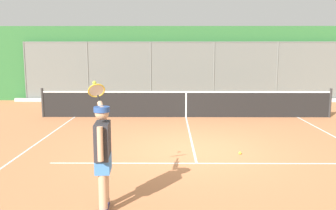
# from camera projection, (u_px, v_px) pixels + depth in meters

# --- Properties ---
(ground_plane) EXTENTS (60.00, 60.00, 0.00)m
(ground_plane) POSITION_uv_depth(u_px,v_px,m) (194.00, 150.00, 8.80)
(ground_plane) COLOR #C67A4C
(court_line_markings) EXTENTS (8.28, 9.90, 0.01)m
(court_line_markings) POSITION_uv_depth(u_px,v_px,m) (198.00, 168.00, 7.47)
(court_line_markings) COLOR white
(court_line_markings) RESTS_ON ground
(fence_backdrop) EXTENTS (18.15, 1.37, 3.59)m
(fence_backdrop) POSITION_uv_depth(u_px,v_px,m) (182.00, 64.00, 17.67)
(fence_backdrop) COLOR slate
(fence_backdrop) RESTS_ON ground
(tennis_net) EXTENTS (10.64, 0.09, 1.07)m
(tennis_net) POSITION_uv_depth(u_px,v_px,m) (186.00, 104.00, 13.06)
(tennis_net) COLOR #2D2D2D
(tennis_net) RESTS_ON ground
(tennis_player) EXTENTS (0.54, 1.35, 1.92)m
(tennis_player) POSITION_uv_depth(u_px,v_px,m) (103.00, 151.00, 5.37)
(tennis_player) COLOR navy
(tennis_player) RESTS_ON ground
(tennis_ball_mid_court) EXTENTS (0.07, 0.07, 0.07)m
(tennis_ball_mid_court) POSITION_uv_depth(u_px,v_px,m) (240.00, 153.00, 8.44)
(tennis_ball_mid_court) COLOR #CCDB33
(tennis_ball_mid_court) RESTS_ON ground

